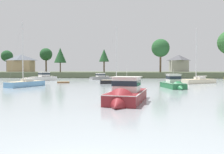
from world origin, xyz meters
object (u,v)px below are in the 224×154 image
at_px(sailboat_black, 120,82).
at_px(cruiser_white, 46,79).
at_px(dinghy_wood, 63,82).
at_px(cruiser_grey, 103,78).
at_px(sailboat_skyblue, 26,85).
at_px(cruiser_green, 174,85).
at_px(cruiser_maroon, 125,97).
at_px(sailboat_cream, 198,82).

xyz_separation_m(sailboat_black, cruiser_white, (-22.09, 12.49, 0.31)).
bearing_deg(cruiser_white, dinghy_wood, -51.99).
bearing_deg(cruiser_grey, dinghy_wood, -106.28).
relative_size(cruiser_grey, cruiser_white, 0.93).
bearing_deg(sailboat_skyblue, cruiser_green, -2.73).
bearing_deg(cruiser_maroon, sailboat_cream, 64.83).
distance_m(sailboat_cream, cruiser_green, 16.88).
bearing_deg(cruiser_maroon, cruiser_grey, 100.21).
distance_m(sailboat_cream, cruiser_maroon, 35.87).
height_order(sailboat_skyblue, cruiser_maroon, sailboat_skyblue).
bearing_deg(sailboat_skyblue, cruiser_grey, 74.55).
relative_size(cruiser_grey, cruiser_green, 0.96).
xyz_separation_m(cruiser_green, cruiser_white, (-31.98, 24.95, 0.06)).
distance_m(sailboat_skyblue, cruiser_maroon, 26.63).
distance_m(cruiser_maroon, cruiser_white, 49.09).
xyz_separation_m(cruiser_grey, cruiser_green, (16.89, -35.18, 0.05)).
xyz_separation_m(sailboat_cream, cruiser_green, (-7.86, -14.94, 0.24)).
bearing_deg(dinghy_wood, cruiser_grey, 73.72).
bearing_deg(cruiser_white, cruiser_maroon, -59.94).
bearing_deg(cruiser_green, sailboat_cream, 62.24).
bearing_deg(sailboat_cream, cruiser_grey, 140.72).
xyz_separation_m(cruiser_grey, cruiser_white, (-15.09, -10.22, 0.12)).
bearing_deg(cruiser_grey, sailboat_cream, -39.28).
bearing_deg(cruiser_green, dinghy_wood, 149.44).
bearing_deg(cruiser_grey, cruiser_maroon, -79.79).
xyz_separation_m(sailboat_black, cruiser_maroon, (2.50, -30.00, 0.25)).
relative_size(sailboat_skyblue, cruiser_green, 1.55).
bearing_deg(cruiser_maroon, sailboat_skyblue, 135.13).
distance_m(sailboat_black, sailboat_cream, 17.92).
xyz_separation_m(cruiser_green, cruiser_maroon, (-7.39, -17.53, 0.00)).
bearing_deg(cruiser_green, cruiser_maroon, -112.87).
relative_size(sailboat_black, cruiser_grey, 1.73).
distance_m(sailboat_black, dinghy_wood, 13.34).
xyz_separation_m(cruiser_maroon, cruiser_white, (-24.59, 42.49, 0.06)).
relative_size(dinghy_wood, cruiser_white, 0.37).
bearing_deg(sailboat_black, cruiser_grey, 107.13).
height_order(cruiser_grey, cruiser_white, cruiser_white).
bearing_deg(cruiser_grey, cruiser_white, -145.89).
height_order(sailboat_skyblue, cruiser_white, sailboat_skyblue).
distance_m(sailboat_cream, cruiser_white, 41.08).
bearing_deg(cruiser_grey, sailboat_black, -72.87).
height_order(cruiser_maroon, cruiser_white, cruiser_white).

